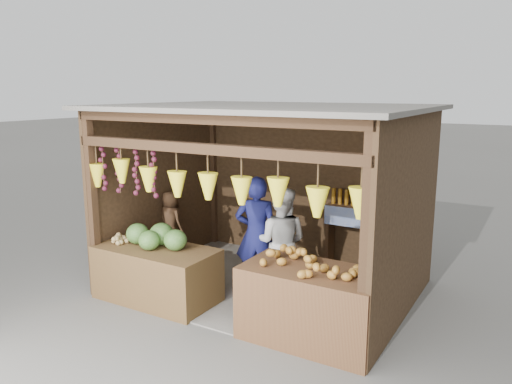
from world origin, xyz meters
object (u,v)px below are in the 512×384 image
at_px(counter_left, 157,274).
at_px(man_standing, 256,235).
at_px(woman_standing, 281,242).
at_px(vendor_seated, 171,221).
at_px(counter_right, 311,305).

bearing_deg(counter_left, man_standing, 42.53).
bearing_deg(woman_standing, man_standing, -1.42).
xyz_separation_m(woman_standing, vendor_seated, (-2.09, 0.12, -0.00)).
xyz_separation_m(counter_right, man_standing, (-1.27, 0.92, 0.41)).
bearing_deg(counter_left, counter_right, 0.71).
bearing_deg(man_standing, woman_standing, 171.08).
bearing_deg(woman_standing, vendor_seated, -15.78).
distance_m(counter_right, vendor_seated, 3.22).
relative_size(counter_left, counter_right, 1.05).
distance_m(man_standing, woman_standing, 0.37).
bearing_deg(counter_left, vendor_seated, 121.37).
distance_m(counter_left, man_standing, 1.48).
distance_m(counter_left, woman_standing, 1.77).
bearing_deg(vendor_seated, counter_right, 171.14).
xyz_separation_m(counter_left, man_standing, (1.04, 0.95, 0.47)).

